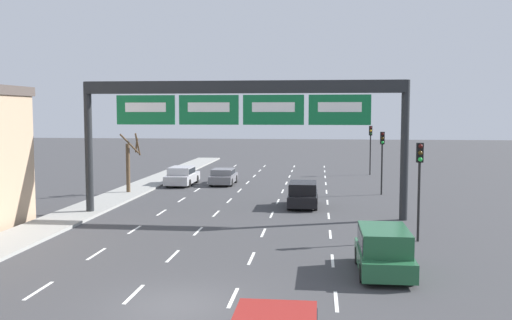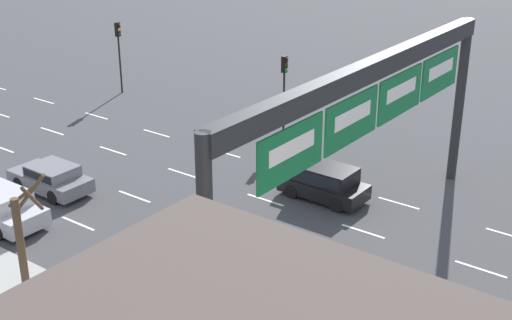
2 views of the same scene
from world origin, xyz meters
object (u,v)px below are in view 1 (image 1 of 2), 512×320
Objects in this scene: sign_gantry at (242,106)px; traffic_light_mid_block at (419,171)px; car_silver at (182,175)px; traffic_light_far_end at (382,150)px; traffic_light_near_gantry at (371,140)px; tree_bare_second at (130,162)px; suv_green at (384,248)px; suv_black at (303,193)px; car_grey at (223,176)px.

sign_gantry is 4.05× the size of traffic_light_mid_block.
car_silver is 1.07× the size of traffic_light_far_end.
traffic_light_near_gantry is 1.08× the size of tree_bare_second.
traffic_light_near_gantry is (16.04, 9.42, 2.53)m from car_silver.
traffic_light_mid_block is 1.00× the size of traffic_light_far_end.
suv_green reaches higher than car_silver.
tree_bare_second is at bearing 130.45° from suv_green.
traffic_light_near_gantry reaches higher than suv_black.
traffic_light_near_gantry is 1.02× the size of traffic_light_far_end.
car_silver is at bearing -168.83° from car_grey.
sign_gantry reaches higher than traffic_light_far_end.
traffic_light_mid_block reaches higher than traffic_light_far_end.
suv_green is (10.28, -25.09, 0.23)m from car_grey.
suv_green is at bearing -111.46° from traffic_light_mid_block.
traffic_light_mid_block is at bearing 68.54° from suv_green.
traffic_light_far_end is at bearing 47.48° from suv_black.
traffic_light_mid_block reaches higher than tree_bare_second.
car_grey is at bearing 123.15° from suv_black.
traffic_light_near_gantry reaches higher than tree_bare_second.
traffic_light_near_gantry is 1.02× the size of traffic_light_mid_block.
suv_green is 0.86× the size of car_silver.
traffic_light_far_end is (5.52, 6.02, 2.38)m from suv_black.
suv_black is at bearing 121.67° from traffic_light_mid_block.
sign_gantry reaches higher than car_grey.
suv_black is 0.90× the size of tree_bare_second.
suv_black is (3.38, 3.78, -5.44)m from sign_gantry.
traffic_light_near_gantry is at bearing 34.59° from car_grey.
traffic_light_near_gantry is (9.23, 23.06, -2.99)m from sign_gantry.
car_grey is at bearing -145.41° from traffic_light_near_gantry.
sign_gantry is at bearing -131.80° from suv_black.
car_grey is 27.12m from suv_green.
traffic_light_mid_block is (8.96, -5.27, -3.05)m from sign_gantry.
traffic_light_mid_block reaches higher than car_silver.
suv_black reaches higher than car_grey.
tree_bare_second is at bearing -114.75° from car_silver.
sign_gantry is at bearing -40.99° from tree_bare_second.
tree_bare_second is at bearing -174.78° from traffic_light_far_end.
suv_green is 0.92× the size of traffic_light_far_end.
traffic_light_far_end is at bearing -91.42° from traffic_light_near_gantry.
sign_gantry is at bearing -63.43° from car_silver.
traffic_light_far_end reaches higher than car_grey.
suv_black is at bearing -56.85° from car_grey.
tree_bare_second is at bearing 139.01° from sign_gantry.
suv_green is 14.98m from suv_black.
suv_green is 27.97m from car_silver.
sign_gantry is 13.58m from traffic_light_far_end.
suv_green is (6.79, -10.81, -5.38)m from sign_gantry.
traffic_light_mid_block is at bearing -89.75° from traffic_light_far_end.
sign_gantry is 25.01m from traffic_light_near_gantry.
car_silver is 1.04× the size of traffic_light_near_gantry.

